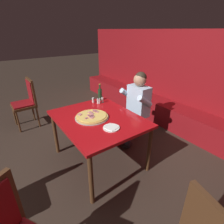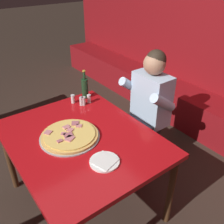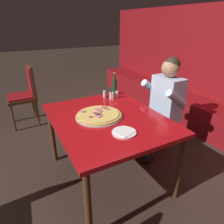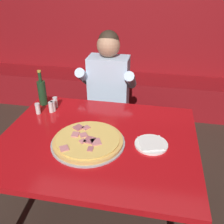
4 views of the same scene
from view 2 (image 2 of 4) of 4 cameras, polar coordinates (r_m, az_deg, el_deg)
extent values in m
plane|color=#33261E|center=(2.53, -5.98, -19.65)|extent=(24.00, 24.00, 0.00)
cube|color=maroon|center=(3.43, 21.25, -1.31)|extent=(6.46, 0.48, 0.46)
cylinder|color=#4C2D19|center=(2.58, -22.47, -9.83)|extent=(0.06, 0.06, 0.72)
cylinder|color=#4C2D19|center=(2.83, -4.60, -3.11)|extent=(0.06, 0.06, 0.72)
cylinder|color=#4C2D19|center=(2.17, 13.25, -17.22)|extent=(0.06, 0.06, 0.72)
cube|color=#B20F14|center=(2.01, -7.13, -6.13)|extent=(1.29, 1.05, 0.04)
cylinder|color=#9E9EA3|center=(2.00, -9.61, -5.64)|extent=(0.47, 0.47, 0.01)
cylinder|color=#DBA856|center=(1.99, -9.64, -5.31)|extent=(0.45, 0.45, 0.02)
cylinder|color=#E5BC5B|center=(1.99, -9.68, -4.99)|extent=(0.40, 0.40, 0.01)
cube|color=#A85B66|center=(2.09, -8.43, -2.56)|extent=(0.08, 0.08, 0.01)
cube|color=#A85B66|center=(1.92, -11.87, -6.46)|extent=(0.03, 0.04, 0.01)
cube|color=#C6757A|center=(1.98, -11.06, -4.88)|extent=(0.05, 0.05, 0.01)
cube|color=#C6757A|center=(2.02, -14.42, -4.53)|extent=(0.07, 0.07, 0.01)
cube|color=#C6757A|center=(2.05, -7.56, -3.13)|extent=(0.06, 0.06, 0.01)
cube|color=#C6757A|center=(1.93, -9.68, -5.97)|extent=(0.08, 0.09, 0.01)
cube|color=#C6757A|center=(2.02, -9.56, -4.03)|extent=(0.07, 0.06, 0.01)
cube|color=#A85B66|center=(1.96, -9.98, -5.22)|extent=(0.07, 0.08, 0.01)
cube|color=#C6757A|center=(2.06, -10.37, -3.38)|extent=(0.05, 0.06, 0.01)
cylinder|color=white|center=(1.75, -1.72, -11.28)|extent=(0.21, 0.21, 0.01)
cube|color=white|center=(1.75, -1.73, -11.04)|extent=(0.19, 0.19, 0.01)
cylinder|color=#19381E|center=(2.52, -6.21, 5.37)|extent=(0.07, 0.07, 0.20)
cylinder|color=#19381E|center=(2.47, -6.39, 8.30)|extent=(0.03, 0.03, 0.08)
cylinder|color=#B29933|center=(2.45, -6.46, 9.29)|extent=(0.03, 0.03, 0.01)
cylinder|color=silver|center=(2.41, -6.51, 2.37)|extent=(0.04, 0.04, 0.07)
cylinder|color=silver|center=(2.42, -6.49, 2.07)|extent=(0.03, 0.03, 0.04)
cylinder|color=silver|center=(2.39, -6.57, 3.27)|extent=(0.04, 0.04, 0.01)
cylinder|color=silver|center=(2.45, -5.28, 2.89)|extent=(0.04, 0.04, 0.07)
cylinder|color=#516B33|center=(2.45, -5.26, 2.59)|extent=(0.03, 0.03, 0.04)
cylinder|color=silver|center=(2.43, -5.33, 3.78)|extent=(0.04, 0.04, 0.01)
cylinder|color=silver|center=(2.46, -8.92, 2.83)|extent=(0.04, 0.04, 0.07)
cylinder|color=#28231E|center=(2.47, -8.89, 2.54)|extent=(0.03, 0.03, 0.04)
cylinder|color=silver|center=(2.44, -9.00, 3.72)|extent=(0.04, 0.04, 0.01)
cylinder|color=silver|center=(2.41, -7.00, 2.32)|extent=(0.04, 0.04, 0.07)
cylinder|color=#B23323|center=(2.42, -6.98, 2.02)|extent=(0.03, 0.03, 0.04)
cylinder|color=silver|center=(2.39, -7.07, 3.22)|extent=(0.04, 0.04, 0.01)
ellipsoid|color=black|center=(2.84, 1.89, -11.13)|extent=(0.11, 0.24, 0.09)
ellipsoid|color=black|center=(2.73, 4.57, -13.38)|extent=(0.11, 0.24, 0.09)
cylinder|color=#282833|center=(2.71, 1.96, -8.25)|extent=(0.11, 0.11, 0.43)
cylinder|color=#282833|center=(2.60, 4.74, -10.47)|extent=(0.11, 0.11, 0.43)
cube|color=#282833|center=(2.54, 5.25, -3.62)|extent=(0.34, 0.40, 0.12)
cube|color=silver|center=(2.52, 8.97, 3.01)|extent=(0.38, 0.22, 0.52)
cylinder|color=silver|center=(2.58, 4.41, 5.96)|extent=(0.09, 0.30, 0.25)
cylinder|color=silver|center=(2.30, 11.53, 2.11)|extent=(0.09, 0.30, 0.25)
sphere|color=tan|center=(2.37, 9.70, 10.81)|extent=(0.21, 0.21, 0.21)
sphere|color=#2D2319|center=(2.37, 10.03, 11.66)|extent=(0.19, 0.19, 0.19)
camera|label=1|loc=(0.60, -179.63, -37.83)|focal=28.00mm
camera|label=3|loc=(0.37, 89.56, -79.47)|focal=32.00mm
camera|label=4|loc=(1.23, -62.51, 3.39)|focal=40.00mm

